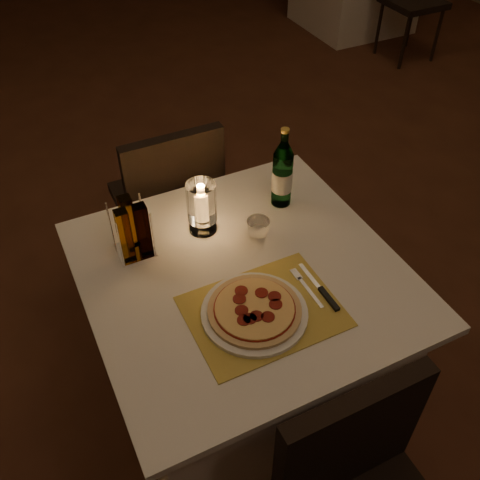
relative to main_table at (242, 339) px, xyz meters
name	(u,v)px	position (x,y,z in m)	size (l,w,h in m)	color
floor	(237,281)	(0.26, 0.59, -0.38)	(8.00, 10.00, 0.02)	#4D2718
main_table	(242,339)	(0.00, 0.00, 0.00)	(1.00, 1.00, 0.74)	silver
chair_far	(170,195)	(0.00, 0.71, 0.18)	(0.42, 0.42, 0.90)	black
placemat	(263,311)	(-0.02, -0.18, 0.37)	(0.45, 0.34, 0.00)	gold
plate	(254,313)	(-0.05, -0.18, 0.38)	(0.32, 0.32, 0.01)	white
pizza	(255,309)	(-0.05, -0.18, 0.39)	(0.28, 0.28, 0.02)	#D8B77F
fork	(305,285)	(0.15, -0.15, 0.37)	(0.02, 0.18, 0.00)	silver
knife	(325,294)	(0.18, -0.21, 0.37)	(0.02, 0.22, 0.01)	black
tumbler	(258,230)	(0.12, 0.12, 0.40)	(0.08, 0.08, 0.08)	white
water_bottle	(282,175)	(0.28, 0.26, 0.49)	(0.08, 0.08, 0.31)	#51975A
hurricane_candle	(202,204)	(-0.04, 0.24, 0.48)	(0.10, 0.10, 0.20)	white
cruet_caddy	(132,231)	(-0.28, 0.23, 0.46)	(0.12, 0.12, 0.21)	white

